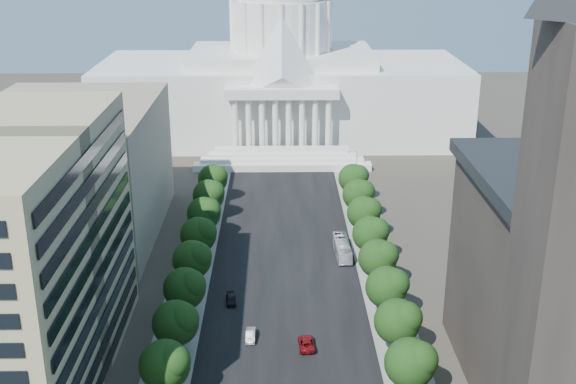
{
  "coord_description": "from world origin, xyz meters",
  "views": [
    {
      "loc": [
        -1.24,
        -54.75,
        65.99
      ],
      "look_at": [
        0.67,
        77.54,
        17.96
      ],
      "focal_mm": 45.0,
      "sensor_mm": 36.0,
      "label": 1
    }
  ],
  "objects_px": {
    "car_dark_b": "(231,300)",
    "city_bus": "(342,248)",
    "car_red": "(306,343)",
    "car_silver": "(251,335)"
  },
  "relations": [
    {
      "from": "car_silver",
      "to": "car_red",
      "type": "bearing_deg",
      "value": -16.05
    },
    {
      "from": "car_red",
      "to": "city_bus",
      "type": "bearing_deg",
      "value": -107.06
    },
    {
      "from": "car_dark_b",
      "to": "car_silver",
      "type": "bearing_deg",
      "value": -78.83
    },
    {
      "from": "city_bus",
      "to": "car_silver",
      "type": "bearing_deg",
      "value": -120.92
    },
    {
      "from": "car_silver",
      "to": "car_dark_b",
      "type": "height_order",
      "value": "car_silver"
    },
    {
      "from": "car_dark_b",
      "to": "city_bus",
      "type": "distance_m",
      "value": 31.0
    },
    {
      "from": "car_red",
      "to": "car_dark_b",
      "type": "height_order",
      "value": "car_red"
    },
    {
      "from": "car_red",
      "to": "city_bus",
      "type": "xyz_separation_m",
      "value": [
        9.14,
        36.63,
        0.93
      ]
    },
    {
      "from": "car_silver",
      "to": "city_bus",
      "type": "distance_m",
      "value": 38.68
    },
    {
      "from": "car_dark_b",
      "to": "city_bus",
      "type": "relative_size",
      "value": 0.37
    }
  ]
}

